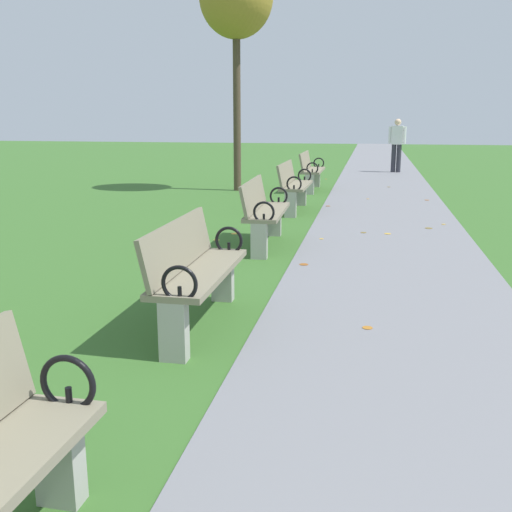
# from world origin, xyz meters

# --- Properties ---
(paved_walkway) EXTENTS (2.37, 44.00, 0.02)m
(paved_walkway) POSITION_xyz_m (1.19, 18.00, 0.01)
(paved_walkway) COLOR slate
(paved_walkway) RESTS_ON ground
(park_bench_3) EXTENTS (0.48, 1.60, 0.90)m
(park_bench_3) POSITION_xyz_m (-0.50, 6.25, 0.49)
(park_bench_3) COLOR gray
(park_bench_3) RESTS_ON ground
(park_bench_4) EXTENTS (0.52, 1.61, 0.90)m
(park_bench_4) POSITION_xyz_m (-0.50, 9.49, 0.49)
(park_bench_4) COLOR gray
(park_bench_4) RESTS_ON ground
(park_bench_5) EXTENTS (0.48, 1.60, 0.90)m
(park_bench_5) POSITION_xyz_m (-0.50, 12.63, 0.49)
(park_bench_5) COLOR gray
(park_bench_5) RESTS_ON ground
(park_bench_6) EXTENTS (0.48, 1.60, 0.90)m
(park_bench_6) POSITION_xyz_m (-0.50, 15.81, 0.49)
(park_bench_6) COLOR gray
(park_bench_6) RESTS_ON ground
(pedestrian_walking) EXTENTS (0.53, 0.26, 1.62)m
(pedestrian_walking) POSITION_xyz_m (1.64, 20.79, 0.93)
(pedestrian_walking) COLOR #2D2D38
(pedestrian_walking) RESTS_ON paved_walkway
(scattered_leaves) EXTENTS (4.17, 18.68, 0.02)m
(scattered_leaves) POSITION_xyz_m (0.18, 9.78, 0.02)
(scattered_leaves) COLOR #BC842D
(scattered_leaves) RESTS_ON ground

